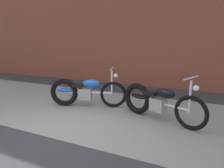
{
  "coord_description": "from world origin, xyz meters",
  "views": [
    {
      "loc": [
        2.42,
        -2.56,
        1.66
      ],
      "look_at": [
        0.48,
        1.45,
        0.75
      ],
      "focal_mm": 33.03,
      "sensor_mm": 36.0,
      "label": 1
    }
  ],
  "objects": [
    {
      "name": "ground_plane",
      "position": [
        0.0,
        0.0,
        0.0
      ],
      "size": [
        80.0,
        80.0,
        0.0
      ],
      "primitive_type": "plane",
      "color": "#38383A"
    },
    {
      "name": "sidewalk_slab",
      "position": [
        0.0,
        1.75,
        0.0
      ],
      "size": [
        36.0,
        3.5,
        0.01
      ],
      "primitive_type": "cube",
      "color": "gray",
      "rests_on": "ground"
    },
    {
      "name": "brick_building_wall",
      "position": [
        0.0,
        5.2,
        2.35
      ],
      "size": [
        36.0,
        0.5,
        4.7
      ],
      "primitive_type": "cube",
      "color": "brown",
      "rests_on": "ground"
    },
    {
      "name": "motorcycle_blue",
      "position": [
        -0.54,
        1.79,
        0.4
      ],
      "size": [
        1.92,
        0.89,
        1.03
      ],
      "rotation": [
        0.0,
        0.0,
        0.35
      ],
      "color": "black",
      "rests_on": "ground"
    },
    {
      "name": "motorcycle_black",
      "position": [
        1.39,
        1.71,
        0.4
      ],
      "size": [
        1.92,
        0.89,
        1.03
      ],
      "rotation": [
        0.0,
        0.0,
        -0.34
      ],
      "color": "black",
      "rests_on": "ground"
    }
  ]
}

